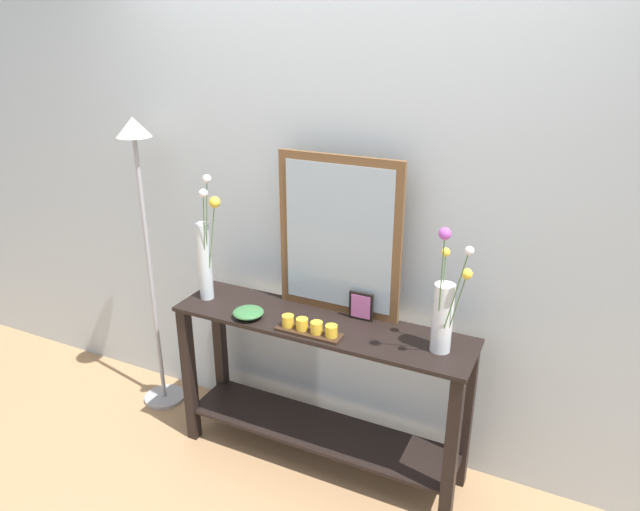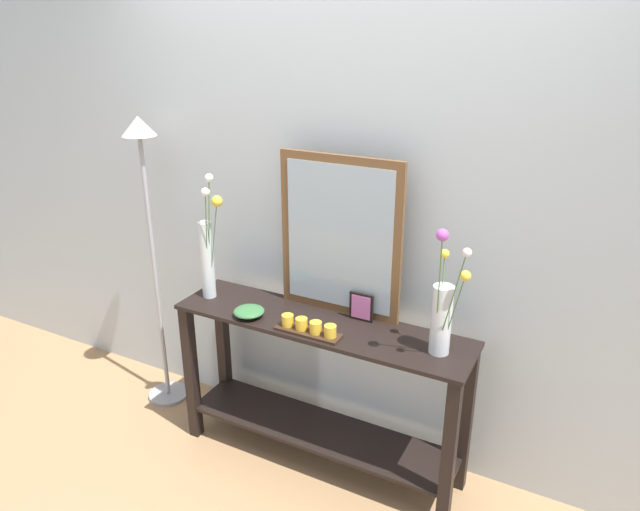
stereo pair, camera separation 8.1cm
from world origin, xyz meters
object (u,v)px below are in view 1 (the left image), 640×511
object	(u,v)px
mirror_leaning	(339,237)
floor_lamp	(144,220)
vase_right	(444,311)
picture_frame_small	(361,306)
tall_vase_left	(205,253)
console_table	(320,380)
decorative_bowl	(248,313)
candle_tray	(309,328)

from	to	relation	value
mirror_leaning	floor_lamp	xyz separation A→B (m)	(-1.11, -0.09, -0.05)
vase_right	picture_frame_small	bearing A→B (deg)	164.11
tall_vase_left	picture_frame_small	bearing A→B (deg)	9.07
vase_right	mirror_leaning	bearing A→B (deg)	164.16
console_table	mirror_leaning	distance (m)	0.73
decorative_bowl	floor_lamp	world-z (taller)	floor_lamp
picture_frame_small	candle_tray	bearing A→B (deg)	-125.24
console_table	vase_right	world-z (taller)	vase_right
decorative_bowl	vase_right	bearing A→B (deg)	6.04
candle_tray	mirror_leaning	bearing A→B (deg)	84.82
mirror_leaning	floor_lamp	distance (m)	1.11
floor_lamp	decorative_bowl	bearing A→B (deg)	-12.59
console_table	picture_frame_small	distance (m)	0.44
console_table	decorative_bowl	xyz separation A→B (m)	(-0.33, -0.11, 0.35)
candle_tray	decorative_bowl	size ratio (longest dim) A/B	2.11
candle_tray	decorative_bowl	world-z (taller)	candle_tray
tall_vase_left	picture_frame_small	distance (m)	0.83
mirror_leaning	floor_lamp	world-z (taller)	floor_lamp
tall_vase_left	decorative_bowl	bearing A→B (deg)	-16.85
floor_lamp	tall_vase_left	bearing A→B (deg)	-9.68
tall_vase_left	candle_tray	xyz separation A→B (m)	(0.63, -0.10, -0.23)
picture_frame_small	floor_lamp	size ratio (longest dim) A/B	0.08
picture_frame_small	decorative_bowl	size ratio (longest dim) A/B	0.94
vase_right	picture_frame_small	xyz separation A→B (m)	(-0.42, 0.12, -0.12)
tall_vase_left	floor_lamp	world-z (taller)	floor_lamp
decorative_bowl	mirror_leaning	bearing A→B (deg)	35.44
tall_vase_left	vase_right	xyz separation A→B (m)	(1.22, 0.01, -0.06)
mirror_leaning	tall_vase_left	size ratio (longest dim) A/B	1.17
tall_vase_left	picture_frame_small	world-z (taller)	tall_vase_left
vase_right	picture_frame_small	size ratio (longest dim) A/B	4.29
vase_right	console_table	bearing A→B (deg)	179.19
picture_frame_small	console_table	bearing A→B (deg)	-145.57
mirror_leaning	decorative_bowl	world-z (taller)	mirror_leaning
mirror_leaning	picture_frame_small	world-z (taller)	mirror_leaning
vase_right	decorative_bowl	xyz separation A→B (m)	(-0.92, -0.10, -0.17)
mirror_leaning	candle_tray	distance (m)	0.45
console_table	decorative_bowl	size ratio (longest dim) A/B	9.81
mirror_leaning	vase_right	size ratio (longest dim) A/B	1.29
candle_tray	picture_frame_small	xyz separation A→B (m)	(0.16, 0.23, 0.04)
decorative_bowl	floor_lamp	size ratio (longest dim) A/B	0.09
decorative_bowl	console_table	bearing A→B (deg)	17.57
console_table	floor_lamp	size ratio (longest dim) A/B	0.87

